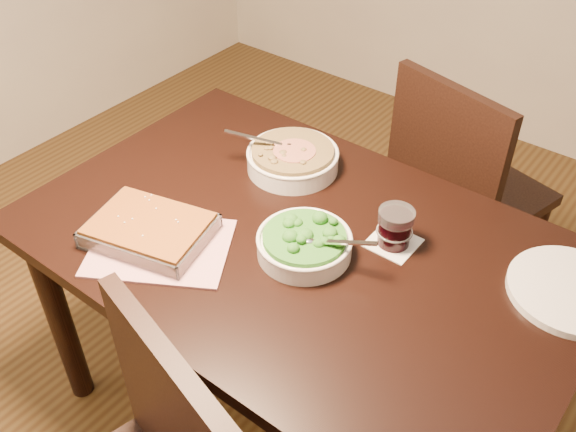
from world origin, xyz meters
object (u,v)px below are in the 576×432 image
(chair_far, at_px, (460,186))
(table, at_px, (299,266))
(broccoli_bowl, at_px, (304,243))
(baking_dish, at_px, (150,230))
(stew_bowl, at_px, (293,158))
(wine_tumbler, at_px, (395,226))
(dinner_plate, at_px, (571,291))

(chair_far, bearing_deg, table, 96.23)
(broccoli_bowl, distance_m, baking_dish, 0.39)
(stew_bowl, relative_size, wine_tumbler, 2.67)
(chair_far, bearing_deg, stew_bowl, 74.01)
(stew_bowl, relative_size, dinner_plate, 0.92)
(wine_tumbler, relative_size, chair_far, 0.11)
(baking_dish, xyz_separation_m, dinner_plate, (0.90, 0.45, -0.02))
(broccoli_bowl, height_order, chair_far, chair_far)
(baking_dish, bearing_deg, dinner_plate, 12.80)
(table, height_order, baking_dish, baking_dish)
(baking_dish, xyz_separation_m, wine_tumbler, (0.49, 0.36, 0.03))
(wine_tumbler, bearing_deg, table, -145.98)
(stew_bowl, distance_m, dinner_plate, 0.80)
(broccoli_bowl, bearing_deg, baking_dish, -150.38)
(stew_bowl, distance_m, baking_dish, 0.47)
(wine_tumbler, xyz_separation_m, dinner_plate, (0.41, 0.10, -0.05))
(chair_far, bearing_deg, baking_dish, 81.97)
(broccoli_bowl, bearing_deg, stew_bowl, 132.01)
(table, distance_m, chair_far, 0.78)
(table, bearing_deg, chair_far, 81.78)
(stew_bowl, bearing_deg, wine_tumbler, -14.54)
(table, bearing_deg, broccoli_bowl, -40.48)
(wine_tumbler, relative_size, dinner_plate, 0.35)
(stew_bowl, bearing_deg, chair_far, 59.57)
(dinner_plate, height_order, chair_far, chair_far)
(dinner_plate, xyz_separation_m, chair_far, (-0.49, 0.53, -0.24))
(wine_tumbler, height_order, chair_far, chair_far)
(stew_bowl, xyz_separation_m, dinner_plate, (0.80, -0.00, -0.03))
(baking_dish, relative_size, chair_far, 0.36)
(stew_bowl, relative_size, chair_far, 0.28)
(broccoli_bowl, relative_size, wine_tumbler, 2.66)
(stew_bowl, distance_m, wine_tumbler, 0.41)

